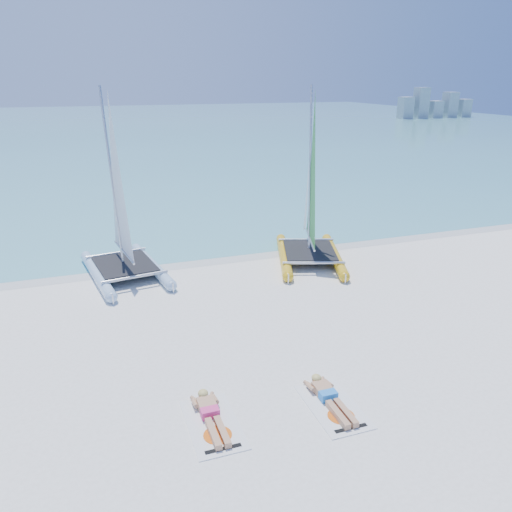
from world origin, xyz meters
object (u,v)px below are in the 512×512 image
(sunbather_a, at_px, (210,414))
(towel_b, at_px, (333,406))
(catamaran_blue, at_px, (120,221))
(sunbather_b, at_px, (329,397))
(catamaran_yellow, at_px, (310,204))
(towel_a, at_px, (213,424))

(sunbather_a, relative_size, towel_b, 0.93)
(catamaran_blue, bearing_deg, sunbather_b, -77.92)
(catamaran_yellow, relative_size, sunbather_b, 3.77)
(towel_a, bearing_deg, towel_b, -6.19)
(catamaran_blue, bearing_deg, towel_b, -78.32)
(towel_a, bearing_deg, catamaran_blue, 95.57)
(towel_b, bearing_deg, sunbather_a, 169.55)
(catamaran_blue, relative_size, catamaran_yellow, 1.00)
(towel_a, bearing_deg, catamaran_yellow, 54.65)
(sunbather_b, bearing_deg, catamaran_yellow, 67.87)
(catamaran_blue, xyz_separation_m, catamaran_yellow, (6.87, -0.44, 0.11))
(catamaran_yellow, distance_m, sunbather_b, 9.42)
(towel_a, relative_size, sunbather_a, 1.07)
(sunbather_a, height_order, sunbather_b, same)
(catamaran_yellow, distance_m, sunbather_a, 10.39)
(catamaran_yellow, xyz_separation_m, sunbather_a, (-6.00, -8.27, -1.93))
(sunbather_a, bearing_deg, catamaran_yellow, 54.03)
(towel_a, xyz_separation_m, sunbather_a, (0.00, 0.19, 0.11))
(catamaran_blue, bearing_deg, catamaran_yellow, -12.30)
(catamaran_blue, distance_m, catamaran_yellow, 6.88)
(towel_a, distance_m, sunbather_a, 0.22)
(towel_b, bearing_deg, catamaran_blue, 110.30)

